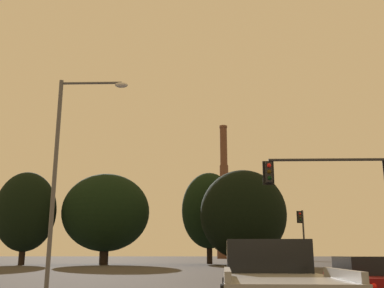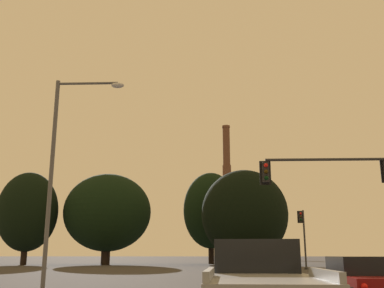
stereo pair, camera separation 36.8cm
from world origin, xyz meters
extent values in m
cube|color=black|center=(-0.24, 10.83, 1.46)|extent=(1.91, 1.87, 0.72)
cube|color=gray|center=(-1.31, 7.73, 1.18)|extent=(0.20, 2.43, 0.16)
cube|color=gray|center=(0.57, 7.65, 1.18)|extent=(0.20, 2.43, 0.16)
cube|color=maroon|center=(3.45, 14.62, 0.53)|extent=(1.85, 4.62, 0.70)
cube|color=black|center=(3.46, 14.85, 1.15)|extent=(1.64, 2.22, 0.55)
sphere|color=red|center=(2.71, 12.30, 0.68)|extent=(0.17, 0.17, 0.17)
cube|color=silver|center=(-0.11, 15.93, 0.53)|extent=(1.98, 4.67, 0.70)
cube|color=black|center=(-0.10, 16.16, 1.15)|extent=(1.71, 2.26, 0.55)
cylinder|color=black|center=(-0.92, 17.87, 0.32)|extent=(0.25, 0.65, 0.64)
cylinder|color=black|center=(0.84, 17.79, 0.32)|extent=(0.25, 0.65, 0.64)
sphere|color=red|center=(-0.93, 13.64, 0.68)|extent=(0.17, 0.17, 0.17)
sphere|color=red|center=(0.51, 13.58, 0.68)|extent=(0.17, 0.17, 0.17)
cylinder|color=#2D2D30|center=(8.44, 47.07, 2.95)|extent=(0.18, 0.18, 5.90)
cylinder|color=black|center=(8.44, 47.07, 0.05)|extent=(0.40, 0.40, 0.10)
cube|color=black|center=(8.15, 47.07, 5.23)|extent=(0.34, 0.34, 1.04)
cube|color=black|center=(8.15, 47.25, 5.23)|extent=(0.58, 0.03, 1.25)
sphere|color=red|center=(8.15, 46.88, 5.56)|extent=(0.22, 0.22, 0.22)
sphere|color=#352604|center=(8.15, 46.88, 5.23)|extent=(0.22, 0.22, 0.22)
sphere|color=black|center=(8.15, 46.88, 4.91)|extent=(0.22, 0.22, 0.22)
cylinder|color=#2D2D30|center=(4.83, 22.67, 6.20)|extent=(6.44, 0.14, 0.14)
cube|color=black|center=(1.61, 22.67, 5.56)|extent=(0.34, 0.34, 1.04)
cube|color=black|center=(1.61, 22.85, 5.56)|extent=(0.58, 0.03, 1.25)
sphere|color=red|center=(1.61, 22.48, 5.88)|extent=(0.22, 0.22, 0.22)
sphere|color=#352604|center=(1.61, 22.48, 5.56)|extent=(0.22, 0.22, 0.22)
sphere|color=black|center=(1.61, 22.48, 5.24)|extent=(0.22, 0.22, 0.22)
cylinder|color=#56565B|center=(-8.73, 20.60, 4.93)|extent=(0.20, 0.20, 9.86)
cylinder|color=#56565B|center=(-7.24, 20.60, 9.71)|extent=(2.99, 0.12, 0.12)
sphere|color=#56565B|center=(-8.73, 20.60, 9.71)|extent=(0.20, 0.20, 0.20)
ellipsoid|color=silver|center=(-5.74, 20.60, 9.59)|extent=(0.64, 0.36, 0.26)
cylinder|color=#523427|center=(4.96, 150.84, 1.35)|extent=(5.42, 5.42, 2.70)
cylinder|color=brown|center=(4.96, 150.84, 9.75)|extent=(3.39, 3.39, 14.10)
cylinder|color=brown|center=(4.96, 150.84, 23.84)|extent=(2.91, 2.91, 14.10)
cylinder|color=brown|center=(4.96, 150.84, 37.94)|extent=(2.44, 2.44, 14.10)
cylinder|color=brown|center=(4.96, 150.84, 44.64)|extent=(2.73, 2.73, 0.70)
cylinder|color=black|center=(-16.22, 65.89, 1.62)|extent=(1.28, 1.28, 3.24)
ellipsoid|color=black|center=(-16.22, 65.89, 7.47)|extent=(12.75, 11.48, 11.29)
cylinder|color=black|center=(3.64, 62.75, 1.12)|extent=(1.19, 1.19, 2.24)
ellipsoid|color=black|center=(3.64, 62.75, 6.86)|extent=(11.93, 10.74, 12.29)
cylinder|color=black|center=(-0.99, 71.42, 1.90)|extent=(0.87, 0.87, 3.80)
ellipsoid|color=black|center=(-0.99, 71.42, 8.26)|extent=(8.66, 7.80, 11.89)
cylinder|color=black|center=(-27.24, 63.70, 1.60)|extent=(0.85, 0.85, 3.20)
ellipsoid|color=black|center=(-27.24, 63.70, 7.43)|extent=(8.54, 7.69, 11.27)
camera|label=1|loc=(-1.68, -0.04, 1.50)|focal=42.00mm
camera|label=2|loc=(-1.31, -0.03, 1.50)|focal=42.00mm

